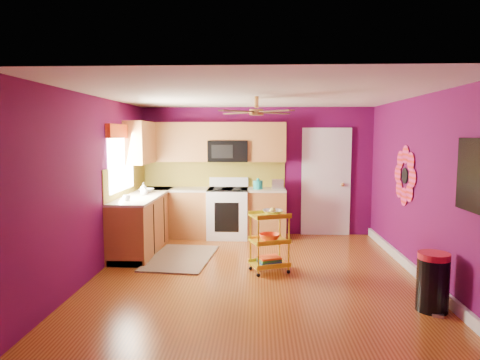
{
  "coord_description": "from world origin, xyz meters",
  "views": [
    {
      "loc": [
        0.03,
        -5.89,
        1.96
      ],
      "look_at": [
        -0.24,
        0.4,
        1.3
      ],
      "focal_mm": 32.0,
      "sensor_mm": 36.0,
      "label": 1
    }
  ],
  "objects": [
    {
      "name": "ground",
      "position": [
        0.0,
        0.0,
        0.0
      ],
      "size": [
        5.0,
        5.0,
        0.0
      ],
      "primitive_type": "plane",
      "color": "brown",
      "rests_on": "ground"
    },
    {
      "name": "room_envelope",
      "position": [
        0.03,
        0.0,
        1.63
      ],
      "size": [
        4.54,
        5.04,
        2.52
      ],
      "color": "#570A45",
      "rests_on": "ground"
    },
    {
      "name": "lower_cabinets",
      "position": [
        -1.35,
        1.82,
        0.43
      ],
      "size": [
        2.81,
        2.31,
        0.94
      ],
      "color": "brown",
      "rests_on": "ground"
    },
    {
      "name": "electric_range",
      "position": [
        -0.55,
        2.17,
        0.48
      ],
      "size": [
        0.76,
        0.66,
        1.13
      ],
      "color": "white",
      "rests_on": "ground"
    },
    {
      "name": "upper_cabinetry",
      "position": [
        -1.24,
        2.17,
        1.8
      ],
      "size": [
        2.8,
        2.3,
        1.26
      ],
      "color": "brown",
      "rests_on": "ground"
    },
    {
      "name": "left_window",
      "position": [
        -2.22,
        1.05,
        1.74
      ],
      "size": [
        0.08,
        1.35,
        1.08
      ],
      "color": "white",
      "rests_on": "ground"
    },
    {
      "name": "panel_door",
      "position": [
        1.35,
        2.47,
        1.02
      ],
      "size": [
        0.95,
        0.11,
        2.15
      ],
      "color": "white",
      "rests_on": "ground"
    },
    {
      "name": "right_wall_art",
      "position": [
        2.23,
        -0.34,
        1.44
      ],
      "size": [
        0.04,
        2.74,
        1.04
      ],
      "color": "black",
      "rests_on": "ground"
    },
    {
      "name": "ceiling_fan",
      "position": [
        0.0,
        0.2,
        2.29
      ],
      "size": [
        1.01,
        1.01,
        0.26
      ],
      "color": "#BF8C3F",
      "rests_on": "ground"
    },
    {
      "name": "shag_rug",
      "position": [
        -1.2,
        0.7,
        0.01
      ],
      "size": [
        1.08,
        1.62,
        0.02
      ],
      "primitive_type": "cube",
      "rotation": [
        0.0,
        0.0,
        -0.1
      ],
      "color": "black",
      "rests_on": "ground"
    },
    {
      "name": "rolling_cart",
      "position": [
        0.2,
        0.1,
        0.48
      ],
      "size": [
        0.62,
        0.54,
        0.93
      ],
      "color": "yellow",
      "rests_on": "ground"
    },
    {
      "name": "trash_can",
      "position": [
        1.98,
        -1.19,
        0.33
      ],
      "size": [
        0.44,
        0.44,
        0.66
      ],
      "color": "black",
      "rests_on": "ground"
    },
    {
      "name": "teal_kettle",
      "position": [
        0.02,
        2.15,
        1.02
      ],
      "size": [
        0.18,
        0.18,
        0.21
      ],
      "color": "teal",
      "rests_on": "lower_cabinets"
    },
    {
      "name": "toaster",
      "position": [
        0.4,
        2.23,
        1.03
      ],
      "size": [
        0.22,
        0.15,
        0.18
      ],
      "primitive_type": "cube",
      "color": "beige",
      "rests_on": "lower_cabinets"
    },
    {
      "name": "soap_bottle_a",
      "position": [
        -1.97,
        1.4,
        1.04
      ],
      "size": [
        0.09,
        0.09,
        0.2
      ],
      "primitive_type": "imported",
      "color": "#EA3F72",
      "rests_on": "lower_cabinets"
    },
    {
      "name": "soap_bottle_b",
      "position": [
        -1.92,
        1.25,
        1.02
      ],
      "size": [
        0.12,
        0.12,
        0.15
      ],
      "primitive_type": "imported",
      "color": "white",
      "rests_on": "lower_cabinets"
    },
    {
      "name": "counter_dish",
      "position": [
        -1.97,
        1.6,
        0.97
      ],
      "size": [
        0.27,
        0.27,
        0.07
      ],
      "primitive_type": "imported",
      "color": "white",
      "rests_on": "lower_cabinets"
    },
    {
      "name": "counter_cup",
      "position": [
        -2.02,
        0.61,
        0.99
      ],
      "size": [
        0.11,
        0.11,
        0.09
      ],
      "primitive_type": "imported",
      "color": "white",
      "rests_on": "lower_cabinets"
    }
  ]
}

